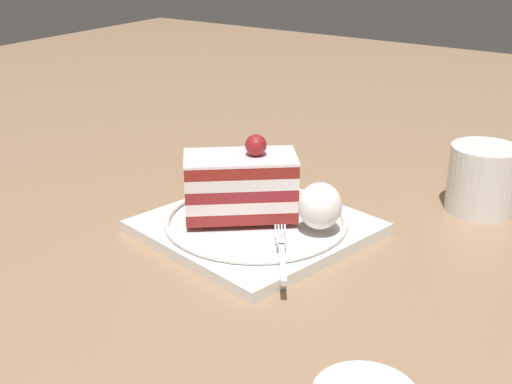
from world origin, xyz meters
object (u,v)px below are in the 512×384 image
object	(u,v)px
cake_slice	(241,184)
whipped_cream_dollop	(320,206)
drink_glass_near	(482,180)
dessert_plate	(256,225)
fork	(282,251)

from	to	relation	value
cake_slice	whipped_cream_dollop	bearing A→B (deg)	100.99
whipped_cream_dollop	drink_glass_near	world-z (taller)	drink_glass_near
cake_slice	dessert_plate	bearing A→B (deg)	96.84
whipped_cream_dollop	drink_glass_near	bearing A→B (deg)	148.27
whipped_cream_dollop	drink_glass_near	distance (m)	0.22
whipped_cream_dollop	fork	world-z (taller)	whipped_cream_dollop
cake_slice	fork	world-z (taller)	cake_slice
cake_slice	whipped_cream_dollop	size ratio (longest dim) A/B	2.69
fork	whipped_cream_dollop	bearing A→B (deg)	178.04
whipped_cream_dollop	dessert_plate	bearing A→B (deg)	-77.95
cake_slice	drink_glass_near	distance (m)	0.29
whipped_cream_dollop	fork	distance (m)	0.08
fork	drink_glass_near	distance (m)	0.29
dessert_plate	cake_slice	distance (m)	0.05
dessert_plate	whipped_cream_dollop	distance (m)	0.08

